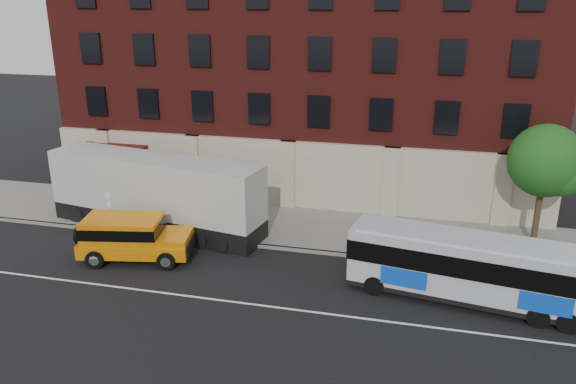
% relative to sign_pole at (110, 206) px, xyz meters
% --- Properties ---
extents(ground, '(120.00, 120.00, 0.00)m').
position_rel_sign_pole_xyz_m(ground, '(8.50, -6.15, -1.45)').
color(ground, black).
rests_on(ground, ground).
extents(sidewalk, '(60.00, 6.00, 0.15)m').
position_rel_sign_pole_xyz_m(sidewalk, '(8.50, 2.85, -1.38)').
color(sidewalk, gray).
rests_on(sidewalk, ground).
extents(kerb, '(60.00, 0.25, 0.15)m').
position_rel_sign_pole_xyz_m(kerb, '(8.50, -0.15, -1.38)').
color(kerb, gray).
rests_on(kerb, ground).
extents(lane_line, '(60.00, 0.12, 0.01)m').
position_rel_sign_pole_xyz_m(lane_line, '(8.50, -5.65, -1.45)').
color(lane_line, white).
rests_on(lane_line, ground).
extents(building, '(30.00, 12.10, 15.00)m').
position_rel_sign_pole_xyz_m(building, '(8.49, 10.77, 6.13)').
color(building, '#5B1915').
rests_on(building, sidewalk).
extents(sign_pole, '(0.30, 0.20, 2.50)m').
position_rel_sign_pole_xyz_m(sign_pole, '(0.00, 0.00, 0.00)').
color(sign_pole, gray).
rests_on(sign_pole, ground).
extents(street_tree, '(3.60, 3.60, 6.20)m').
position_rel_sign_pole_xyz_m(street_tree, '(22.04, 3.34, 2.96)').
color(street_tree, '#3E2A1F').
rests_on(street_tree, sidewalk).
extents(city_bus, '(10.80, 3.90, 2.90)m').
position_rel_sign_pole_xyz_m(city_bus, '(18.71, -3.26, 0.15)').
color(city_bus, silver).
rests_on(city_bus, ground).
extents(yellow_suv, '(5.73, 3.22, 2.13)m').
position_rel_sign_pole_xyz_m(yellow_suv, '(2.75, -2.88, -0.23)').
color(yellow_suv, orange).
rests_on(yellow_suv, ground).
extents(shipping_container, '(12.48, 4.57, 4.08)m').
position_rel_sign_pole_xyz_m(shipping_container, '(2.33, 0.80, 0.56)').
color(shipping_container, black).
rests_on(shipping_container, ground).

